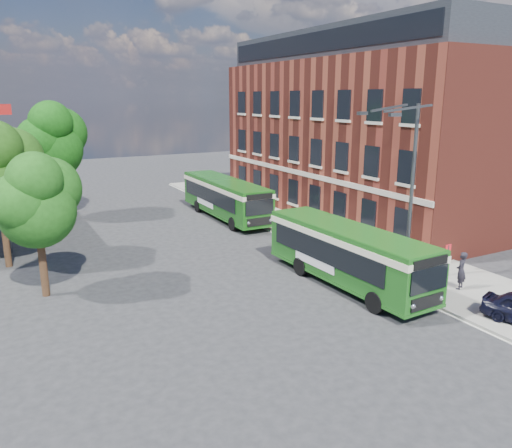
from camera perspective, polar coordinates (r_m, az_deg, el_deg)
ground at (r=25.49m, az=4.98°, el=-7.13°), size 120.00×120.00×0.00m
pavement at (r=35.52m, az=7.40°, el=-0.84°), size 6.00×48.00×0.15m
kerb_line at (r=33.90m, az=3.19°, el=-1.60°), size 0.12×48.00×0.01m
brick_office at (r=41.84m, az=12.43°, el=10.82°), size 12.10×26.00×14.20m
flagpole at (r=33.07m, az=-26.95°, el=5.20°), size 0.95×0.10×9.00m
street_lamp at (r=25.67m, az=16.80°, el=3.59°), size 2.96×2.38×9.00m
bus_stop_sign at (r=25.57m, az=20.95°, el=-4.40°), size 0.35×0.08×2.52m
bus_front at (r=25.44m, az=10.39°, el=-2.99°), size 2.99×10.50×3.02m
bus_rear at (r=39.20m, az=-3.57°, el=3.33°), size 2.69×11.61×3.02m
pedestrian_a at (r=26.38m, az=22.40°, el=-4.94°), size 0.81×0.69×1.87m
pedestrian_b at (r=27.85m, az=15.47°, el=-3.68°), size 0.85×0.71×1.59m
tree_left at (r=25.02m, az=-23.74°, el=2.61°), size 4.15×3.94×7.00m
tree_right at (r=41.18m, az=-22.27°, el=8.90°), size 5.37×5.10×9.06m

